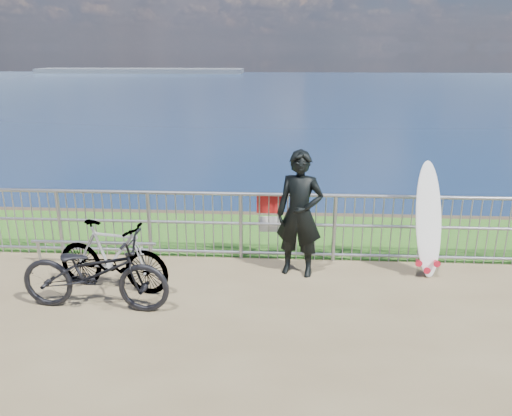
# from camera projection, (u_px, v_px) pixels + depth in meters

# --- Properties ---
(grass_strip) EXTENTS (120.00, 120.00, 0.00)m
(grass_strip) POSITION_uv_depth(u_px,v_px,m) (273.00, 234.00, 9.23)
(grass_strip) COLOR #2A611A
(grass_strip) RESTS_ON ground
(seascape) EXTENTS (260.00, 260.00, 5.00)m
(seascape) POSITION_uv_depth(u_px,v_px,m) (142.00, 73.00, 150.56)
(seascape) COLOR brown
(seascape) RESTS_ON ground
(railing) EXTENTS (10.06, 0.10, 1.13)m
(railing) POSITION_uv_depth(u_px,v_px,m) (273.00, 226.00, 8.01)
(railing) COLOR gray
(railing) RESTS_ON ground
(surfer) EXTENTS (0.79, 0.61, 1.91)m
(surfer) POSITION_uv_depth(u_px,v_px,m) (300.00, 214.00, 7.39)
(surfer) COLOR black
(surfer) RESTS_ON ground
(surfboard) EXTENTS (0.57, 0.54, 1.75)m
(surfboard) POSITION_uv_depth(u_px,v_px,m) (428.00, 224.00, 7.42)
(surfboard) COLOR white
(surfboard) RESTS_ON ground
(bicycle_near) EXTENTS (2.01, 0.78, 1.04)m
(bicycle_near) POSITION_uv_depth(u_px,v_px,m) (95.00, 272.00, 6.49)
(bicycle_near) COLOR black
(bicycle_near) RESTS_ON ground
(bicycle_far) EXTENTS (1.77, 0.83, 1.03)m
(bicycle_far) POSITION_uv_depth(u_px,v_px,m) (112.00, 256.00, 7.01)
(bicycle_far) COLOR black
(bicycle_far) RESTS_ON ground
(bike_rack) EXTENTS (1.99, 0.05, 0.41)m
(bike_rack) POSITION_uv_depth(u_px,v_px,m) (94.00, 245.00, 7.84)
(bike_rack) COLOR gray
(bike_rack) RESTS_ON ground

